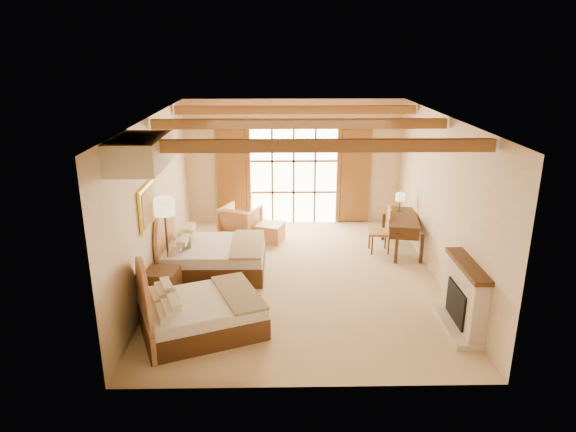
{
  "coord_description": "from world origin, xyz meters",
  "views": [
    {
      "loc": [
        -0.39,
        -9.41,
        4.4
      ],
      "look_at": [
        -0.21,
        0.2,
        1.24
      ],
      "focal_mm": 32.0,
      "sensor_mm": 36.0,
      "label": 1
    }
  ],
  "objects_px": {
    "armchair": "(240,222)",
    "desk": "(402,233)",
    "bed_near": "(193,311)",
    "nightstand": "(163,287)",
    "bed_far": "(206,254)"
  },
  "relations": [
    {
      "from": "bed_far",
      "to": "desk",
      "type": "bearing_deg",
      "value": 15.22
    },
    {
      "from": "bed_near",
      "to": "bed_far",
      "type": "bearing_deg",
      "value": 70.56
    },
    {
      "from": "bed_near",
      "to": "desk",
      "type": "height_order",
      "value": "bed_near"
    },
    {
      "from": "nightstand",
      "to": "bed_near",
      "type": "bearing_deg",
      "value": -46.77
    },
    {
      "from": "bed_near",
      "to": "armchair",
      "type": "relative_size",
      "value": 2.71
    },
    {
      "from": "bed_near",
      "to": "desk",
      "type": "xyz_separation_m",
      "value": [
        4.16,
        3.4,
        0.07
      ]
    },
    {
      "from": "bed_near",
      "to": "nightstand",
      "type": "bearing_deg",
      "value": 104.85
    },
    {
      "from": "bed_near",
      "to": "desk",
      "type": "relative_size",
      "value": 1.46
    },
    {
      "from": "nightstand",
      "to": "armchair",
      "type": "bearing_deg",
      "value": 78.28
    },
    {
      "from": "bed_far",
      "to": "armchair",
      "type": "distance_m",
      "value": 2.16
    },
    {
      "from": "bed_near",
      "to": "bed_far",
      "type": "relative_size",
      "value": 1.14
    },
    {
      "from": "bed_far",
      "to": "desk",
      "type": "height_order",
      "value": "bed_far"
    },
    {
      "from": "bed_far",
      "to": "armchair",
      "type": "height_order",
      "value": "bed_far"
    },
    {
      "from": "armchair",
      "to": "desk",
      "type": "height_order",
      "value": "desk"
    },
    {
      "from": "bed_far",
      "to": "bed_near",
      "type": "bearing_deg",
      "value": -87.46
    }
  ]
}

